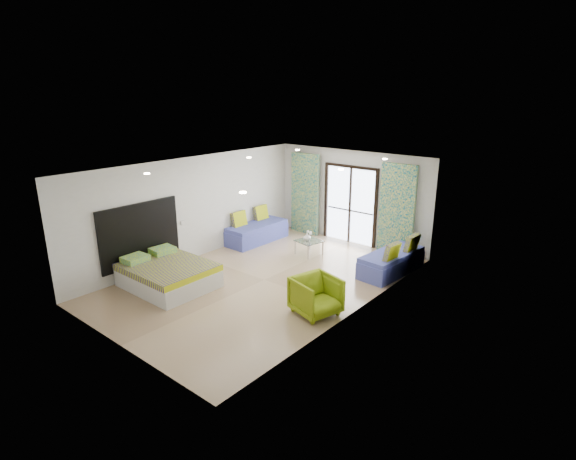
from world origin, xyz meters
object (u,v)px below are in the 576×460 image
Objects in this scene: bed at (168,274)px; daybed_right at (392,261)px; daybed_left at (257,231)px; coffee_table at (309,242)px; armchair at (316,294)px.

daybed_right is at bearing 48.02° from bed.
coffee_table is (1.89, 0.08, 0.06)m from daybed_left.
daybed_left reaches higher than bed.
armchair is at bearing -31.49° from daybed_left.
daybed_left reaches higher than coffee_table.
daybed_left is 2.74× the size of coffee_table.
bed is 5.37m from daybed_right.
armchair is (4.06, -2.55, 0.13)m from daybed_left.
daybed_left is at bearing 100.01° from bed.
coffee_table is at bearing -167.87° from daybed_right.
bed is 0.99× the size of daybed_left.
coffee_table reaches higher than bed.
armchair is (3.41, 1.08, 0.14)m from bed.
daybed_right is at bearing 6.85° from coffee_table.
bed is at bearing 123.16° from armchair.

